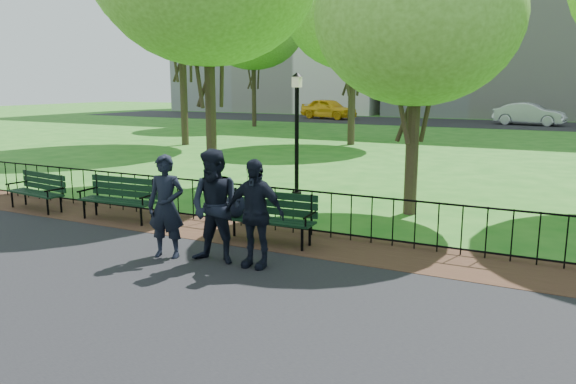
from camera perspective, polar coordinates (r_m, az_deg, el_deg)
The scene contains 17 objects.
ground at distance 9.70m, azimuth -7.98°, elevation -6.55°, with size 120.00×120.00×0.00m, color #22661B.
asphalt_path at distance 7.37m, azimuth -23.66°, elevation -13.19°, with size 60.00×9.20×0.01m, color black.
dirt_strip at distance 10.91m, azimuth -3.48°, elevation -4.40°, with size 60.00×1.60×0.01m, color #311F14.
far_street at distance 42.99m, azimuth 19.87°, elevation 6.51°, with size 70.00×9.00×0.01m, color black.
iron_fence at distance 11.21m, azimuth -2.21°, elevation -1.40°, with size 24.06×0.06×1.00m.
park_bench_main at distance 10.33m, azimuth -3.44°, elevation -1.74°, with size 1.82×0.65×1.02m.
park_bench_left_a at distance 12.53m, azimuth -16.69°, elevation -0.20°, with size 1.79×0.63×1.00m.
park_bench_left_b at distance 14.22m, azimuth -23.99°, elevation 0.44°, with size 1.69×0.71×0.93m.
lamppost at distance 14.30m, azimuth 0.90°, elevation 6.27°, with size 0.28×0.28×3.17m.
tree_near_e at distance 12.74m, azimuth 13.04°, elevation 16.90°, with size 4.42×4.42×6.16m.
tree_far_c at distance 27.18m, azimuth 6.68°, elevation 17.81°, with size 6.36×6.36×8.86m.
tree_far_w at distance 38.42m, azimuth -3.56°, elevation 16.59°, with size 6.86×6.86×9.56m.
person_left at distance 9.59m, azimuth -12.28°, elevation -1.45°, with size 0.63×0.42×1.74m, color black.
person_mid at distance 9.13m, azimuth -7.31°, elevation -1.50°, with size 0.91×0.47×1.87m, color black.
person_right at distance 8.89m, azimuth -3.42°, elevation -2.17°, with size 1.02×0.42×1.74m, color black.
taxi at distance 46.40m, azimuth 4.15°, elevation 8.44°, with size 1.94×4.81×1.64m, color yellow.
sedan_silver at distance 42.74m, azimuth 23.32°, elevation 7.29°, with size 1.63×4.68×1.54m, color #ADB0B5.
Camera 1 is at (5.34, -7.56, 2.92)m, focal length 35.00 mm.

